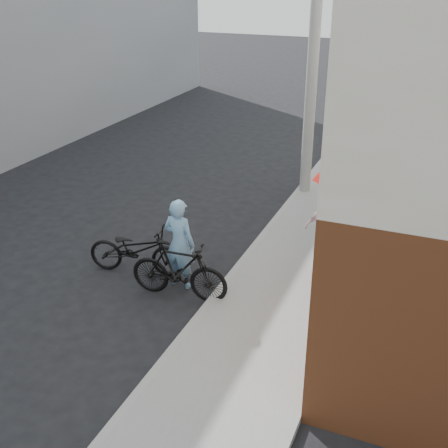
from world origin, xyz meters
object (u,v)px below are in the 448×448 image
Objects in this scene: officer at (180,243)px; kimono_woman at (330,230)px; bike_left at (136,250)px; bike_right at (179,270)px; utility_pole at (313,59)px; planter at (349,262)px.

officer is 1.08× the size of kimono_woman.
bike_left is 1.18× the size of kimono_woman.
bike_right is at bearing -123.38° from bike_left.
bike_right is (1.17, -0.49, 0.05)m from bike_left.
kimono_woman is (1.50, -3.92, -2.56)m from utility_pole.
kimono_woman reaches higher than bike_left.
utility_pole is 3.62× the size of bike_left.
bike_right reaches higher than planter.
bike_left is (-1.00, 0.09, -0.37)m from officer.
kimono_woman is 0.83m from planter.
officer reaches higher than planter.
officer is 0.54m from bike_right.
utility_pole reaches higher than planter.
bike_left is at bearing -110.36° from utility_pole.
officer is 2.89m from kimono_woman.
bike_right is 1.13× the size of kimono_woman.
bike_right is 3.00m from kimono_woman.
bike_right is at bearing -97.82° from utility_pole.
bike_left is at bearing -157.75° from planter.
utility_pole is at bearing 116.98° from planter.
utility_pole is 6.41m from bike_left.
bike_left is at bearing -162.74° from kimono_woman.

